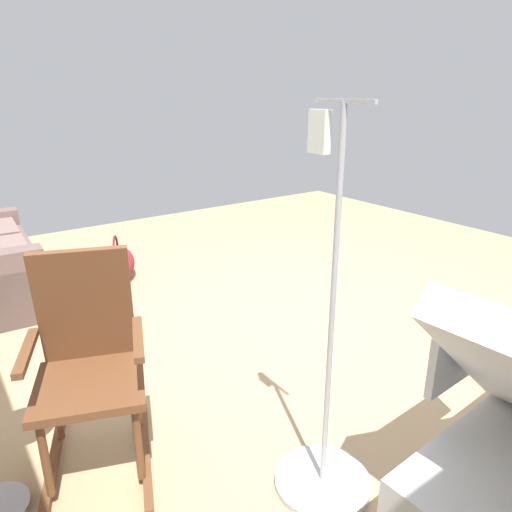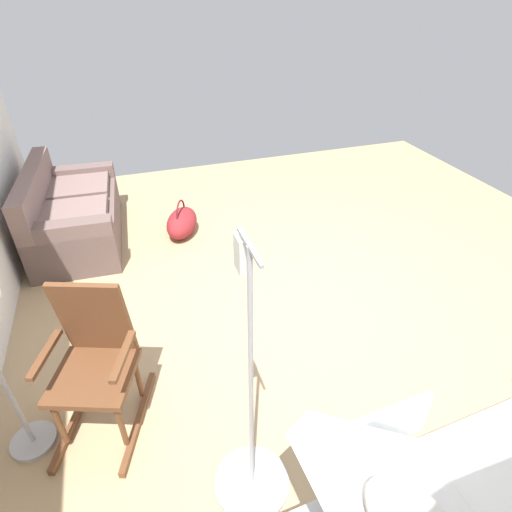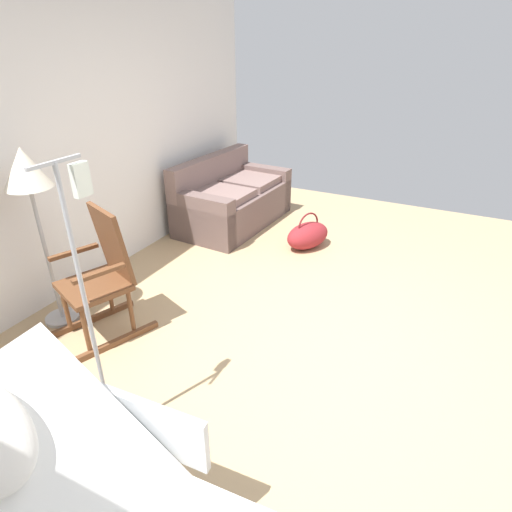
{
  "view_description": "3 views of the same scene",
  "coord_description": "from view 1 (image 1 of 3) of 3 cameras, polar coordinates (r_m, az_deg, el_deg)",
  "views": [
    {
      "loc": [
        -2.59,
        2.19,
        1.72
      ],
      "look_at": [
        -0.02,
        0.36,
        0.61
      ],
      "focal_mm": 33.24,
      "sensor_mm": 36.0,
      "label": 1
    },
    {
      "loc": [
        -2.59,
        1.34,
        2.5
      ],
      "look_at": [
        0.0,
        0.46,
        0.65
      ],
      "focal_mm": 29.06,
      "sensor_mm": 36.0,
      "label": 2
    },
    {
      "loc": [
        -2.59,
        -0.64,
        2.15
      ],
      "look_at": [
        -0.1,
        0.62,
        0.72
      ],
      "focal_mm": 29.55,
      "sensor_mm": 36.0,
      "label": 3
    }
  ],
  "objects": [
    {
      "name": "rocking_chair",
      "position": [
        2.39,
        -19.39,
        -12.41
      ],
      "size": [
        0.88,
        0.71,
        1.05
      ],
      "color": "brown",
      "rests_on": "ground"
    },
    {
      "name": "ground_plane",
      "position": [
        3.8,
        4.28,
        -7.51
      ],
      "size": [
        7.22,
        7.22,
        0.0
      ],
      "primitive_type": "plane",
      "color": "tan"
    },
    {
      "name": "duffel_bag",
      "position": [
        4.69,
        -16.36,
        -0.88
      ],
      "size": [
        0.64,
        0.53,
        0.43
      ],
      "color": "maroon",
      "rests_on": "ground"
    },
    {
      "name": "iv_pole",
      "position": [
        2.28,
        8.11,
        -20.91
      ],
      "size": [
        0.44,
        0.44,
        1.69
      ],
      "color": "#B2B5BA",
      "rests_on": "ground"
    }
  ]
}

